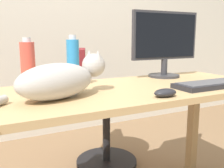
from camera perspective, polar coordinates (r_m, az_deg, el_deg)
The scene contains 9 objects.
back_wall at distance 2.71m, azimuth -14.50°, elevation 16.12°, with size 6.00×0.04×2.60m, color beige.
desk at distance 1.32m, azimuth 1.95°, elevation -5.64°, with size 1.67×0.64×0.76m.
office_chair at distance 2.01m, azimuth -2.72°, elevation -7.27°, with size 0.51×0.49×0.93m.
monitor at distance 1.69m, azimuth 11.78°, elevation 9.21°, with size 0.48×0.20×0.41m.
keyboard at distance 1.43m, azimuth 21.57°, elevation -0.02°, with size 0.44×0.15×0.03m.
cat at distance 1.09m, azimuth -11.38°, elevation 1.06°, with size 0.58×0.29×0.20m.
computer_mouse at distance 1.13m, azimuth 11.79°, elevation -1.92°, with size 0.11×0.06×0.04m, color #232328.
water_bottle at distance 1.33m, azimuth -8.69°, elevation 4.71°, with size 0.06×0.06×0.27m.
spray_bottle at distance 1.39m, azimuth -18.24°, elevation 4.27°, with size 0.07×0.07×0.25m.
Camera 1 is at (-0.62, -1.10, 1.01)m, focal length 41.00 mm.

